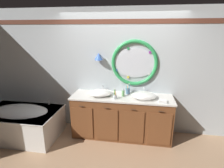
{
  "coord_description": "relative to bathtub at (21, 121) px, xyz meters",
  "views": [
    {
      "loc": [
        0.4,
        -3.1,
        2.17
      ],
      "look_at": [
        -0.14,
        0.25,
        1.14
      ],
      "focal_mm": 28.7,
      "sensor_mm": 36.0,
      "label": 1
    }
  ],
  "objects": [
    {
      "name": "folded_hand_towel",
      "position": [
        2.83,
        0.16,
        0.56
      ],
      "size": [
        0.15,
        0.13,
        0.05
      ],
      "color": "white",
      "rests_on": "vanity_counter"
    },
    {
      "name": "sink_basin_right",
      "position": [
        2.49,
        0.33,
        0.59
      ],
      "size": [
        0.47,
        0.47,
        0.11
      ],
      "color": "white",
      "rests_on": "vanity_counter"
    },
    {
      "name": "toothbrush_holder_right",
      "position": [
        2.16,
        0.54,
        0.6
      ],
      "size": [
        0.09,
        0.09,
        0.22
      ],
      "color": "slate",
      "rests_on": "vanity_counter"
    },
    {
      "name": "bathtub",
      "position": [
        0.0,
        0.0,
        0.0
      ],
      "size": [
        1.56,
        0.97,
        0.68
      ],
      "color": "white",
      "rests_on": "ground_plane"
    },
    {
      "name": "vanity_counter",
      "position": [
        2.06,
        0.35,
        0.1
      ],
      "size": [
        2.03,
        0.63,
        0.89
      ],
      "color": "brown",
      "rests_on": "ground_plane"
    },
    {
      "name": "faucet_set_right",
      "position": [
        2.49,
        0.57,
        0.6
      ],
      "size": [
        0.21,
        0.12,
        0.15
      ],
      "color": "silver",
      "rests_on": "vanity_counter"
    },
    {
      "name": "ground_plane",
      "position": [
        2.0,
        0.1,
        -0.35
      ],
      "size": [
        14.0,
        14.0,
        0.0
      ],
      "primitive_type": "plane",
      "color": "tan"
    },
    {
      "name": "toothbrush_holder_left",
      "position": [
        1.94,
        0.2,
        0.59
      ],
      "size": [
        0.08,
        0.08,
        0.22
      ],
      "color": "silver",
      "rests_on": "vanity_counter"
    },
    {
      "name": "back_wall_assembly",
      "position": [
        2.01,
        0.68,
        0.97
      ],
      "size": [
        6.4,
        0.26,
        2.6
      ],
      "color": "silver",
      "rests_on": "ground_plane"
    },
    {
      "name": "faucet_set_left",
      "position": [
        1.62,
        0.56,
        0.6
      ],
      "size": [
        0.23,
        0.14,
        0.16
      ],
      "color": "silver",
      "rests_on": "vanity_counter"
    },
    {
      "name": "soap_dispenser",
      "position": [
        2.08,
        0.37,
        0.6
      ],
      "size": [
        0.06,
        0.06,
        0.15
      ],
      "color": "#6BAD66",
      "rests_on": "vanity_counter"
    },
    {
      "name": "sink_basin_left",
      "position": [
        1.62,
        0.33,
        0.6
      ],
      "size": [
        0.47,
        0.47,
        0.13
      ],
      "color": "white",
      "rests_on": "vanity_counter"
    }
  ]
}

